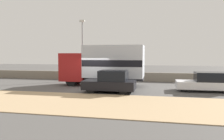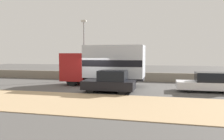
# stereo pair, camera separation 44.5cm
# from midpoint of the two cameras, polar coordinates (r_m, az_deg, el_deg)

# --- Properties ---
(ground_plane) EXTENTS (80.00, 80.00, 0.00)m
(ground_plane) POSITION_cam_midpoint_polar(r_m,az_deg,el_deg) (17.90, -4.59, -4.93)
(ground_plane) COLOR #514F4C
(dirt_shoulder_foreground) EXTENTS (60.00, 5.54, 0.04)m
(dirt_shoulder_foreground) POSITION_cam_midpoint_polar(r_m,az_deg,el_deg) (13.26, -11.42, -8.10)
(dirt_shoulder_foreground) COLOR tan
(dirt_shoulder_foreground) RESTS_ON ground_plane
(stone_wall_backdrop) EXTENTS (60.00, 0.35, 0.92)m
(stone_wall_backdrop) POSITION_cam_midpoint_polar(r_m,az_deg,el_deg) (23.63, -0.07, -1.60)
(stone_wall_backdrop) COLOR gray
(stone_wall_backdrop) RESTS_ON ground_plane
(street_lamp) EXTENTS (0.56, 0.28, 6.50)m
(street_lamp) POSITION_cam_midpoint_polar(r_m,az_deg,el_deg) (24.03, -6.80, 6.43)
(street_lamp) COLOR gray
(street_lamp) RESTS_ON ground_plane
(box_truck) EXTENTS (7.39, 2.61, 3.59)m
(box_truck) POSITION_cam_midpoint_polar(r_m,az_deg,el_deg) (19.40, -0.85, 1.67)
(box_truck) COLOR maroon
(box_truck) RESTS_ON ground_plane
(car_hatchback) EXTENTS (3.81, 1.89, 1.63)m
(car_hatchback) POSITION_cam_midpoint_polar(r_m,az_deg,el_deg) (16.12, 0.32, -3.09)
(car_hatchback) COLOR black
(car_hatchback) RESTS_ON ground_plane
(car_sedan_second) EXTENTS (4.34, 1.78, 1.47)m
(car_sedan_second) POSITION_cam_midpoint_polar(r_m,az_deg,el_deg) (17.93, 24.50, -2.97)
(car_sedan_second) COLOR silver
(car_sedan_second) RESTS_ON ground_plane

